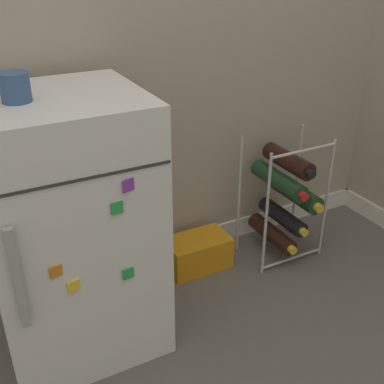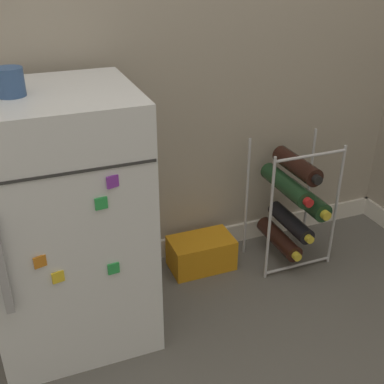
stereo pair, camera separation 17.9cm
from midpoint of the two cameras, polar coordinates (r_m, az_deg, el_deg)
The scene contains 5 objects.
ground_plane at distance 1.79m, azimuth 10.02°, elevation -18.18°, with size 14.00×14.00×0.00m, color #56544F.
mini_fridge at distance 1.63m, azimuth -11.82°, elevation -3.56°, with size 0.51×0.51×0.88m.
wine_rack at distance 2.11m, azimuth 14.21°, elevation -1.17°, with size 0.33×0.33×0.56m.
soda_box at distance 2.10m, azimuth 3.56°, elevation -7.29°, with size 0.27×0.16×0.14m.
fridge_top_cup at distance 1.42m, azimuth -17.44°, elevation 12.28°, with size 0.08×0.08×0.08m.
Camera 2 is at (-0.64, -1.08, 1.26)m, focal length 45.00 mm.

